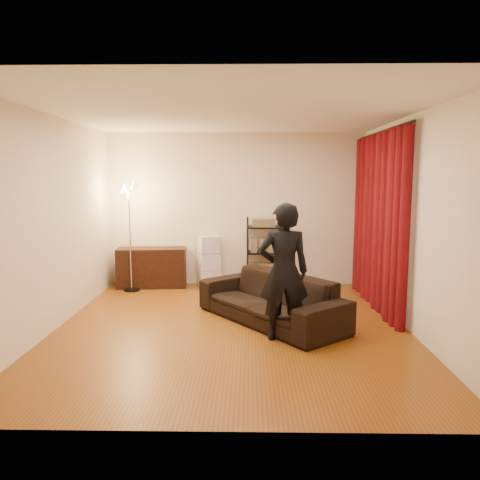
{
  "coord_description": "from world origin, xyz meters",
  "views": [
    {
      "loc": [
        0.22,
        -5.84,
        1.93
      ],
      "look_at": [
        0.1,
        0.3,
        1.1
      ],
      "focal_mm": 35.0,
      "sensor_mm": 36.0,
      "label": 1
    }
  ],
  "objects_px": {
    "media_cabinet": "(152,267)",
    "sofa": "(270,298)",
    "wire_shelf": "(263,252)",
    "storage_boxes": "(209,261)",
    "floor_lamp": "(130,238)",
    "person": "(284,272)"
  },
  "relations": [
    {
      "from": "media_cabinet",
      "to": "sofa",
      "type": "bearing_deg",
      "value": -49.42
    },
    {
      "from": "wire_shelf",
      "to": "media_cabinet",
      "type": "bearing_deg",
      "value": 156.7
    },
    {
      "from": "storage_boxes",
      "to": "sofa",
      "type": "bearing_deg",
      "value": -64.21
    },
    {
      "from": "media_cabinet",
      "to": "floor_lamp",
      "type": "bearing_deg",
      "value": -138.66
    },
    {
      "from": "storage_boxes",
      "to": "floor_lamp",
      "type": "relative_size",
      "value": 0.49
    },
    {
      "from": "sofa",
      "to": "person",
      "type": "relative_size",
      "value": 1.34
    },
    {
      "from": "storage_boxes",
      "to": "floor_lamp",
      "type": "xyz_separation_m",
      "value": [
        -1.29,
        -0.39,
        0.46
      ]
    },
    {
      "from": "floor_lamp",
      "to": "sofa",
      "type": "bearing_deg",
      "value": -36.27
    },
    {
      "from": "person",
      "to": "media_cabinet",
      "type": "relative_size",
      "value": 1.38
    },
    {
      "from": "media_cabinet",
      "to": "floor_lamp",
      "type": "xyz_separation_m",
      "value": [
        -0.29,
        -0.3,
        0.57
      ]
    },
    {
      "from": "media_cabinet",
      "to": "storage_boxes",
      "type": "height_order",
      "value": "storage_boxes"
    },
    {
      "from": "storage_boxes",
      "to": "floor_lamp",
      "type": "bearing_deg",
      "value": -163.34
    },
    {
      "from": "storage_boxes",
      "to": "wire_shelf",
      "type": "height_order",
      "value": "wire_shelf"
    },
    {
      "from": "floor_lamp",
      "to": "person",
      "type": "bearing_deg",
      "value": -44.14
    },
    {
      "from": "storage_boxes",
      "to": "wire_shelf",
      "type": "relative_size",
      "value": 0.73
    },
    {
      "from": "person",
      "to": "media_cabinet",
      "type": "xyz_separation_m",
      "value": [
        -2.12,
        2.64,
        -0.47
      ]
    },
    {
      "from": "wire_shelf",
      "to": "person",
      "type": "bearing_deg",
      "value": -111.46
    },
    {
      "from": "media_cabinet",
      "to": "wire_shelf",
      "type": "bearing_deg",
      "value": -3.21
    },
    {
      "from": "sofa",
      "to": "floor_lamp",
      "type": "xyz_separation_m",
      "value": [
        -2.29,
        1.68,
        0.59
      ]
    },
    {
      "from": "sofa",
      "to": "media_cabinet",
      "type": "relative_size",
      "value": 1.85
    },
    {
      "from": "sofa",
      "to": "media_cabinet",
      "type": "xyz_separation_m",
      "value": [
        -2.0,
        1.98,
        0.02
      ]
    },
    {
      "from": "person",
      "to": "storage_boxes",
      "type": "distance_m",
      "value": 2.97
    }
  ]
}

